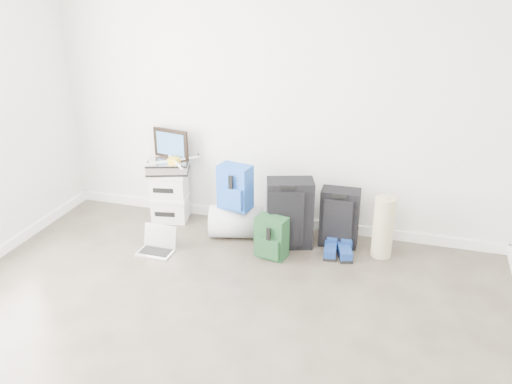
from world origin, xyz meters
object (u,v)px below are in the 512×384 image
(boxes_stack, at_px, (170,196))
(duffel_bag, at_px, (236,222))
(large_suitcase, at_px, (290,214))
(carry_on, at_px, (339,218))
(laptop, at_px, (158,245))
(briefcase, at_px, (168,167))

(boxes_stack, height_order, duffel_bag, boxes_stack)
(large_suitcase, distance_m, carry_on, 0.47)
(laptop, bearing_deg, boxes_stack, 105.30)
(boxes_stack, height_order, carry_on, carry_on)
(carry_on, bearing_deg, laptop, -161.01)
(boxes_stack, height_order, large_suitcase, large_suitcase)
(boxes_stack, bearing_deg, laptop, -86.54)
(briefcase, bearing_deg, duffel_bag, -30.98)
(duffel_bag, height_order, large_suitcase, large_suitcase)
(briefcase, distance_m, laptop, 0.87)
(duffel_bag, distance_m, carry_on, 1.00)
(carry_on, bearing_deg, duffel_bag, -174.96)
(duffel_bag, bearing_deg, carry_on, -6.24)
(boxes_stack, distance_m, laptop, 0.72)
(duffel_bag, relative_size, large_suitcase, 0.78)
(boxes_stack, bearing_deg, briefcase, 0.00)
(carry_on, relative_size, laptop, 1.71)
(duffel_bag, distance_m, laptop, 0.79)
(laptop, bearing_deg, briefcase, 105.30)
(boxes_stack, xyz_separation_m, duffel_bag, (0.79, -0.18, -0.11))
(briefcase, relative_size, carry_on, 0.73)
(boxes_stack, xyz_separation_m, briefcase, (0.00, 0.00, 0.32))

